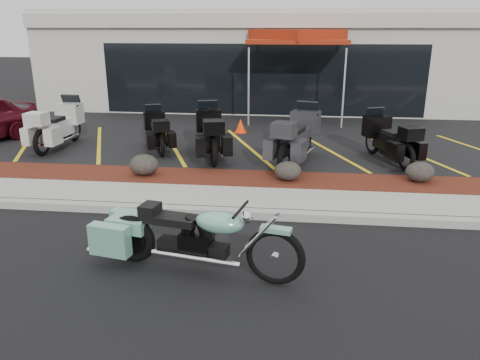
# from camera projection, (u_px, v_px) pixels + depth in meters

# --- Properties ---
(ground) EXTENTS (90.00, 90.00, 0.00)m
(ground) POSITION_uv_depth(u_px,v_px,m) (217.00, 236.00, 7.98)
(ground) COLOR black
(ground) RESTS_ON ground
(curb) EXTENTS (24.00, 0.25, 0.15)m
(curb) POSITION_uv_depth(u_px,v_px,m) (225.00, 212.00, 8.80)
(curb) COLOR gray
(curb) RESTS_ON ground
(sidewalk) EXTENTS (24.00, 1.20, 0.15)m
(sidewalk) POSITION_uv_depth(u_px,v_px,m) (230.00, 199.00, 9.46)
(sidewalk) COLOR gray
(sidewalk) RESTS_ON ground
(mulch_bed) EXTENTS (24.00, 1.20, 0.16)m
(mulch_bed) POSITION_uv_depth(u_px,v_px,m) (237.00, 181.00, 10.59)
(mulch_bed) COLOR #3B170D
(mulch_bed) RESTS_ON ground
(upper_lot) EXTENTS (26.00, 9.60, 0.15)m
(upper_lot) POSITION_uv_depth(u_px,v_px,m) (256.00, 130.00, 15.69)
(upper_lot) COLOR black
(upper_lot) RESTS_ON ground
(dealership_building) EXTENTS (18.00, 8.16, 4.00)m
(dealership_building) POSITION_uv_depth(u_px,v_px,m) (268.00, 59.00, 21.00)
(dealership_building) COLOR #ADA99C
(dealership_building) RESTS_ON ground
(boulder_left) EXTENTS (0.67, 0.56, 0.48)m
(boulder_left) POSITION_uv_depth(u_px,v_px,m) (144.00, 165.00, 10.68)
(boulder_left) COLOR black
(boulder_left) RESTS_ON mulch_bed
(boulder_mid) EXTENTS (0.60, 0.50, 0.43)m
(boulder_mid) POSITION_uv_depth(u_px,v_px,m) (288.00, 171.00, 10.31)
(boulder_mid) COLOR black
(boulder_mid) RESTS_ON mulch_bed
(boulder_right) EXTENTS (0.62, 0.52, 0.44)m
(boulder_right) POSITION_uv_depth(u_px,v_px,m) (420.00, 172.00, 10.22)
(boulder_right) COLOR black
(boulder_right) RESTS_ON mulch_bed
(hero_cruiser) EXTENTS (3.23, 1.40, 1.10)m
(hero_cruiser) POSITION_uv_depth(u_px,v_px,m) (275.00, 248.00, 6.33)
(hero_cruiser) COLOR #6BA793
(hero_cruiser) RESTS_ON ground
(touring_white) EXTENTS (1.01, 2.40, 1.37)m
(touring_white) POSITION_uv_depth(u_px,v_px,m) (73.00, 118.00, 13.76)
(touring_white) COLOR silver
(touring_white) RESTS_ON upper_lot
(touring_black_front) EXTENTS (1.50, 2.15, 1.17)m
(touring_black_front) POSITION_uv_depth(u_px,v_px,m) (154.00, 124.00, 13.41)
(touring_black_front) COLOR black
(touring_black_front) RESTS_ON upper_lot
(touring_black_mid) EXTENTS (1.46, 2.51, 1.37)m
(touring_black_mid) POSITION_uv_depth(u_px,v_px,m) (208.00, 125.00, 12.81)
(touring_black_mid) COLOR black
(touring_black_mid) RESTS_ON upper_lot
(touring_grey) EXTENTS (1.63, 2.62, 1.42)m
(touring_grey) POSITION_uv_depth(u_px,v_px,m) (307.00, 128.00, 12.28)
(touring_grey) COLOR #303035
(touring_grey) RESTS_ON upper_lot
(touring_black_rear) EXTENTS (1.54, 2.32, 1.26)m
(touring_black_rear) POSITION_uv_depth(u_px,v_px,m) (374.00, 131.00, 12.35)
(touring_black_rear) COLOR black
(touring_black_rear) RESTS_ON upper_lot
(traffic_cone) EXTENTS (0.46, 0.46, 0.44)m
(traffic_cone) POSITION_uv_depth(u_px,v_px,m) (241.00, 126.00, 15.00)
(traffic_cone) COLOR #F93608
(traffic_cone) RESTS_ON upper_lot
(popup_canopy) EXTENTS (4.39, 4.39, 3.15)m
(popup_canopy) POSITION_uv_depth(u_px,v_px,m) (297.00, 38.00, 16.56)
(popup_canopy) COLOR silver
(popup_canopy) RESTS_ON upper_lot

